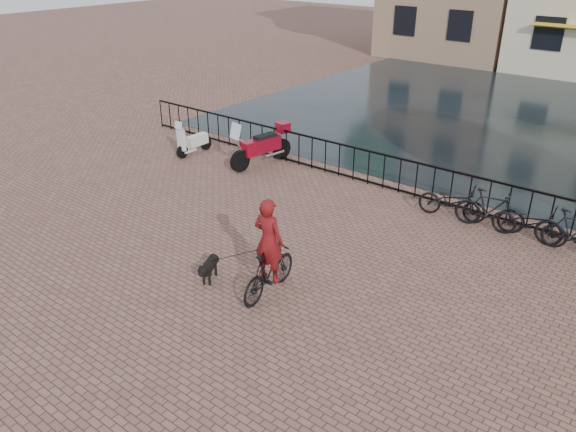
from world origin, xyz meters
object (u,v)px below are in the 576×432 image
Objects in this scene: motorcycle at (261,141)px; scooter at (193,135)px; dog at (210,268)px; cyclist at (269,253)px.

motorcycle is 2.49m from scooter.
motorcycle is (-3.49, 5.71, 0.50)m from dog.
cyclist reaches higher than scooter.
dog is at bearing 11.11° from cyclist.
cyclist is 1.08× the size of motorcycle.
motorcycle reaches higher than dog.
cyclist is 1.49m from dog.
cyclist is 1.79× the size of scooter.
motorcycle is (-4.78, 5.33, -0.14)m from cyclist.
dog is 0.64× the size of scooter.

